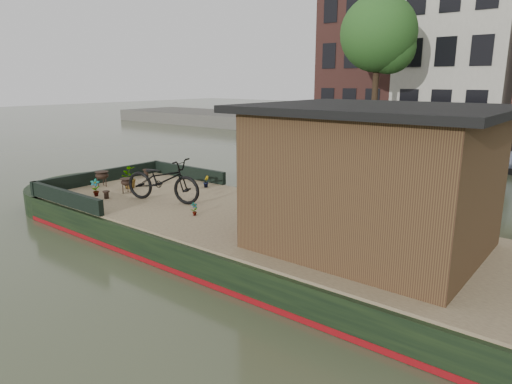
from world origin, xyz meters
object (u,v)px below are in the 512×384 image
Objects in this scene: cabin at (373,177)px; potted_plant_a at (95,188)px; dinghy at (304,155)px; brazier_rear at (102,179)px; bicycle at (163,180)px; brazier_front at (127,186)px.

potted_plant_a is at bearing -171.52° from cabin.
cabin is 1.47× the size of dinghy.
brazier_rear is 0.15× the size of dinghy.
bicycle is at bearing -178.64° from dinghy.
cabin is 6.98m from potted_plant_a.
dinghy is at bearing 95.52° from brazier_front.
bicycle is 1.88m from potted_plant_a.
brazier_front is 1.14m from brazier_rear.
cabin is 9.69× the size of brazier_rear.
brazier_rear is at bearing 74.50° from bicycle.
cabin is 10.55× the size of brazier_front.
brazier_front is at bearing -1.36° from brazier_rear.
dinghy is at bearing 93.45° from potted_plant_a.
cabin is 2.02× the size of bicycle.
bicycle is at bearing 23.25° from potted_plant_a.
brazier_rear is (-7.65, -0.29, -1.02)m from cabin.
bicycle reaches higher than brazier_rear.
brazier_front is (-6.51, -0.32, -1.04)m from cabin.
brazier_front is 9.89m from dinghy.
bicycle reaches higher than dinghy.
cabin is 6.60m from brazier_front.
cabin is at bearing 8.48° from potted_plant_a.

